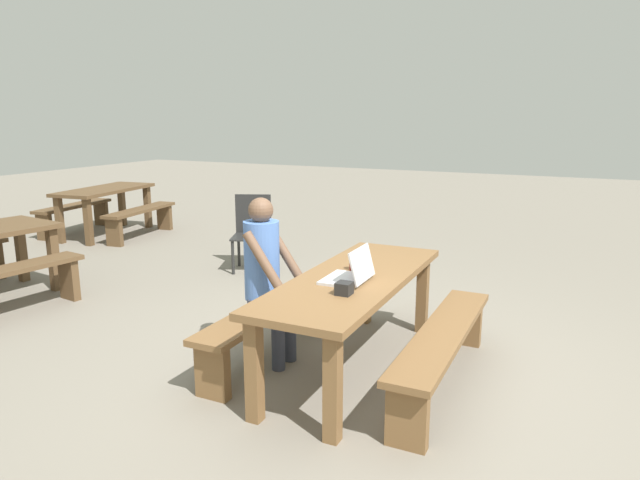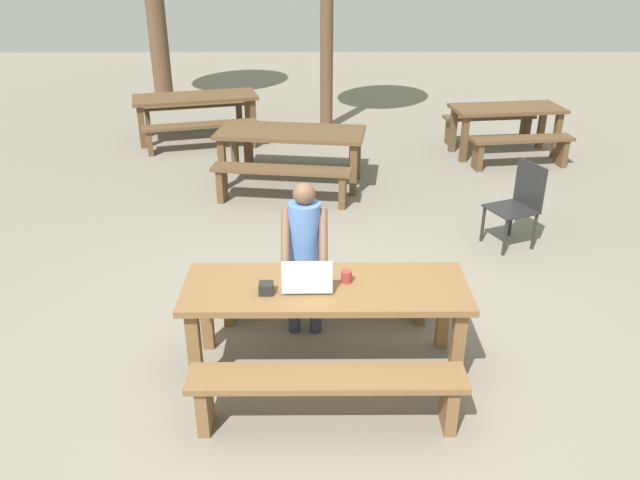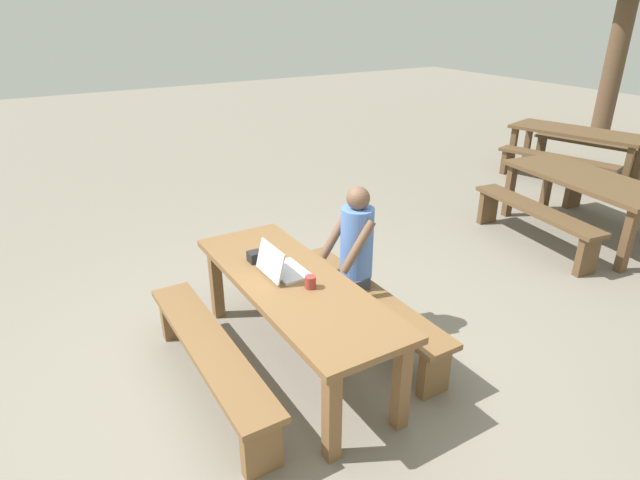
# 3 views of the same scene
# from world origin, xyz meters

# --- Properties ---
(ground_plane) EXTENTS (30.00, 30.00, 0.00)m
(ground_plane) POSITION_xyz_m (0.00, 0.00, 0.00)
(ground_plane) COLOR gray
(picnic_table_front) EXTENTS (2.09, 0.73, 0.72)m
(picnic_table_front) POSITION_xyz_m (0.00, 0.00, 0.62)
(picnic_table_front) COLOR brown
(picnic_table_front) RESTS_ON ground
(bench_near) EXTENTS (1.84, 0.30, 0.42)m
(bench_near) POSITION_xyz_m (0.00, -0.67, 0.32)
(bench_near) COLOR brown
(bench_near) RESTS_ON ground
(bench_far) EXTENTS (1.84, 0.30, 0.42)m
(bench_far) POSITION_xyz_m (0.00, 0.67, 0.32)
(bench_far) COLOR brown
(bench_far) RESTS_ON ground
(laptop) EXTENTS (0.36, 0.30, 0.25)m
(laptop) POSITION_xyz_m (-0.14, -0.03, 0.78)
(laptop) COLOR silver
(laptop) RESTS_ON picnic_table_front
(small_pouch) EXTENTS (0.10, 0.10, 0.08)m
(small_pouch) POSITION_xyz_m (-0.43, -0.11, 0.76)
(small_pouch) COLOR black
(small_pouch) RESTS_ON picnic_table_front
(coffee_mug) EXTENTS (0.08, 0.08, 0.09)m
(coffee_mug) POSITION_xyz_m (0.15, 0.05, 0.77)
(coffee_mug) COLOR #99332D
(coffee_mug) RESTS_ON picnic_table_front
(person_seated) EXTENTS (0.37, 0.39, 1.27)m
(person_seated) POSITION_xyz_m (-0.17, 0.63, 0.72)
(person_seated) COLOR #333847
(person_seated) RESTS_ON ground
(plastic_chair) EXTENTS (0.58, 0.58, 0.90)m
(plastic_chair) POSITION_xyz_m (2.08, 2.18, 0.48)
(plastic_chair) COLOR #262626
(plastic_chair) RESTS_ON ground
(picnic_table_mid) EXTENTS (1.72, 0.92, 0.74)m
(picnic_table_mid) POSITION_xyz_m (2.80, 5.32, 0.61)
(picnic_table_mid) COLOR brown
(picnic_table_mid) RESTS_ON ground
(bench_mid_south) EXTENTS (1.50, 0.49, 0.45)m
(bench_mid_south) POSITION_xyz_m (2.88, 4.70, 0.33)
(bench_mid_south) COLOR brown
(bench_mid_south) RESTS_ON ground
(bench_mid_north) EXTENTS (1.50, 0.49, 0.45)m
(bench_mid_north) POSITION_xyz_m (2.71, 5.95, 0.33)
(bench_mid_north) COLOR brown
(bench_mid_north) RESTS_ON ground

